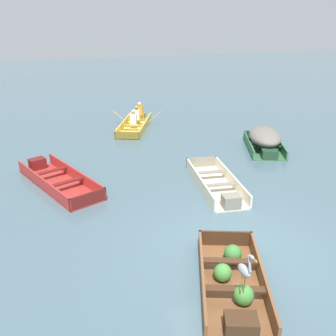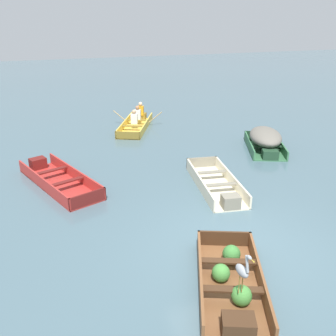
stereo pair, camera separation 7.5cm
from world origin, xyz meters
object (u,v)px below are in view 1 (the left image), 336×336
object	(u,v)px
skiff_cream_far_moored	(217,185)
dinghy_wooden_brown_foreground	(233,282)
skiff_red_near_moored	(57,179)
rowboat_yellow_with_crew	(135,123)
skiff_green_outer_moored	(265,138)
heron_on_dinghy	(245,270)

from	to	relation	value
skiff_cream_far_moored	dinghy_wooden_brown_foreground	bearing A→B (deg)	-113.00
dinghy_wooden_brown_foreground	skiff_red_near_moored	size ratio (longest dim) A/B	0.79
skiff_red_near_moored	skiff_cream_far_moored	bearing A→B (deg)	-24.74
skiff_red_near_moored	rowboat_yellow_with_crew	xyz separation A→B (m)	(3.86, 5.13, 0.07)
skiff_red_near_moored	skiff_green_outer_moored	size ratio (longest dim) A/B	1.33
skiff_cream_far_moored	rowboat_yellow_with_crew	size ratio (longest dim) A/B	0.92
dinghy_wooden_brown_foreground	heron_on_dinghy	distance (m)	0.92
skiff_red_near_moored	rowboat_yellow_with_crew	bearing A→B (deg)	53.05
skiff_green_outer_moored	skiff_red_near_moored	bearing A→B (deg)	-176.22
rowboat_yellow_with_crew	skiff_green_outer_moored	bearing A→B (deg)	-51.09
skiff_cream_far_moored	skiff_green_outer_moored	distance (m)	4.11
heron_on_dinghy	skiff_green_outer_moored	bearing A→B (deg)	54.14
skiff_cream_far_moored	skiff_green_outer_moored	world-z (taller)	skiff_green_outer_moored
skiff_cream_far_moored	skiff_green_outer_moored	size ratio (longest dim) A/B	1.14
rowboat_yellow_with_crew	heron_on_dinghy	xyz separation A→B (m)	(-1.35, -11.66, 0.67)
skiff_red_near_moored	skiff_cream_far_moored	xyz separation A→B (m)	(4.34, -2.00, 0.00)
rowboat_yellow_with_crew	heron_on_dinghy	distance (m)	11.76
dinghy_wooden_brown_foreground	rowboat_yellow_with_crew	size ratio (longest dim) A/B	0.85
skiff_green_outer_moored	heron_on_dinghy	distance (m)	8.69
skiff_green_outer_moored	heron_on_dinghy	bearing A→B (deg)	-125.86
dinghy_wooden_brown_foreground	skiff_green_outer_moored	distance (m)	8.15
skiff_red_near_moored	heron_on_dinghy	distance (m)	7.03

